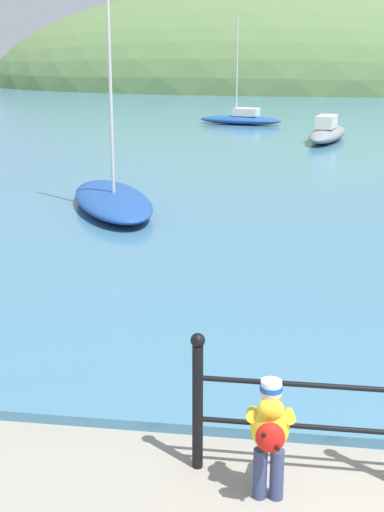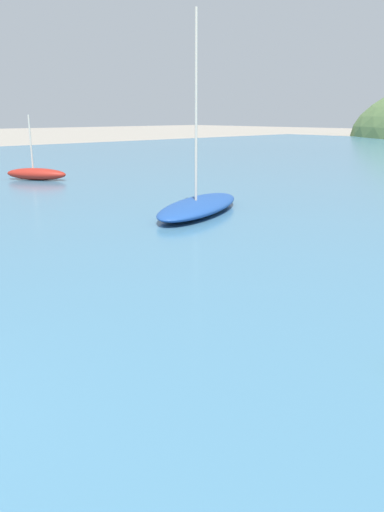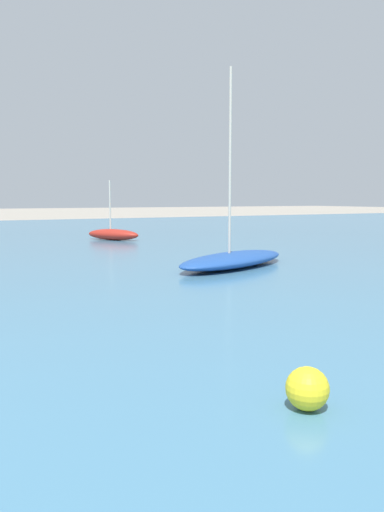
% 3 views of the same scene
% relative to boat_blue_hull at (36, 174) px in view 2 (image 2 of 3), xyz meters
% --- Properties ---
extents(boat_blue_hull, '(2.75, 2.18, 2.74)m').
position_rel_boat_blue_hull_xyz_m(boat_blue_hull, '(0.00, 0.00, 0.00)').
color(boat_blue_hull, maroon).
rests_on(boat_blue_hull, water).
extents(boat_green_fishing, '(3.21, 4.76, 5.40)m').
position_rel_boat_blue_hull_xyz_m(boat_green_fishing, '(10.30, -0.07, -0.04)').
color(boat_green_fishing, '#1E4793').
rests_on(boat_green_fishing, water).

